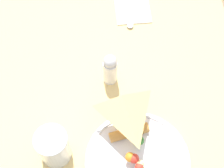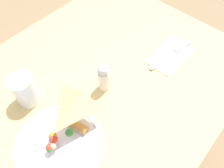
{
  "view_description": "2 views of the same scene",
  "coord_description": "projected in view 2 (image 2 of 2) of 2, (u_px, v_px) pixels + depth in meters",
  "views": [
    {
      "loc": [
        0.36,
        0.0,
        1.53
      ],
      "look_at": [
        -0.03,
        0.04,
        0.8
      ],
      "focal_mm": 55.0,
      "sensor_mm": 36.0,
      "label": 1
    },
    {
      "loc": [
        0.2,
        0.32,
        1.34
      ],
      "look_at": [
        -0.07,
        0.07,
        0.79
      ],
      "focal_mm": 35.0,
      "sensor_mm": 36.0,
      "label": 2
    }
  ],
  "objects": [
    {
      "name": "ground_plane",
      "position": [
        95.0,
        159.0,
        1.31
      ],
      "size": [
        6.0,
        6.0,
        0.0
      ],
      "primitive_type": "plane",
      "color": "#997A56"
    },
    {
      "name": "dining_table",
      "position": [
        84.0,
        111.0,
        0.79
      ],
      "size": [
        1.16,
        0.78,
        0.74
      ],
      "color": "#DBB770",
      "rests_on": "ground_plane"
    },
    {
      "name": "plate_pizza",
      "position": [
        59.0,
        144.0,
        0.6
      ],
      "size": [
        0.24,
        0.24,
        0.05
      ],
      "color": "white",
      "rests_on": "dining_table"
    },
    {
      "name": "butter_knife",
      "position": [
        173.0,
        53.0,
        0.8
      ],
      "size": [
        0.21,
        0.05,
        0.01
      ],
      "rotation": [
        0.0,
        0.0,
        -0.15
      ],
      "color": "#B2B2B7",
      "rests_on": "napkin_folded"
    },
    {
      "name": "napkin_folded",
      "position": [
        170.0,
        55.0,
        0.8
      ],
      "size": [
        0.17,
        0.1,
        0.0
      ],
      "rotation": [
        0.0,
        0.0,
        0.01
      ],
      "color": "white",
      "rests_on": "dining_table"
    },
    {
      "name": "milk_glass",
      "position": [
        25.0,
        90.0,
        0.65
      ],
      "size": [
        0.07,
        0.07,
        0.1
      ],
      "color": "white",
      "rests_on": "dining_table"
    },
    {
      "name": "salt_shaker",
      "position": [
        103.0,
        78.0,
        0.67
      ],
      "size": [
        0.04,
        0.04,
        0.11
      ],
      "color": "silver",
      "rests_on": "dining_table"
    }
  ]
}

